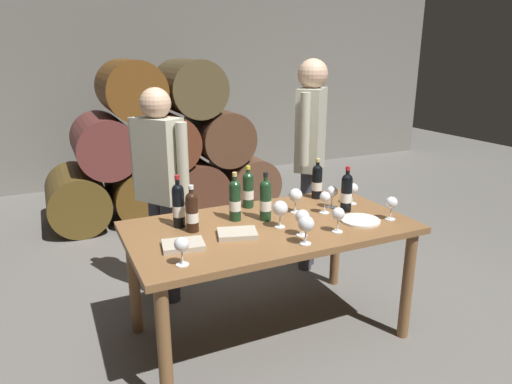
% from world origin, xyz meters
% --- Properties ---
extents(ground_plane, '(14.00, 14.00, 0.00)m').
position_xyz_m(ground_plane, '(0.00, 0.00, 0.00)').
color(ground_plane, '#66635E').
extents(cellar_back_wall, '(10.00, 0.24, 2.80)m').
position_xyz_m(cellar_back_wall, '(0.00, 4.20, 1.40)').
color(cellar_back_wall, slate).
rests_on(cellar_back_wall, ground_plane).
extents(barrel_stack, '(2.49, 0.90, 1.69)m').
position_xyz_m(barrel_stack, '(-0.00, 2.60, 0.72)').
color(barrel_stack, '#543F1A').
rests_on(barrel_stack, ground_plane).
extents(dining_table, '(1.70, 0.90, 0.76)m').
position_xyz_m(dining_table, '(0.00, 0.00, 0.67)').
color(dining_table, brown).
rests_on(dining_table, ground_plane).
extents(wine_bottle_0, '(0.07, 0.07, 0.30)m').
position_xyz_m(wine_bottle_0, '(0.56, 0.01, 0.89)').
color(wine_bottle_0, black).
rests_on(wine_bottle_0, dining_table).
extents(wine_bottle_1, '(0.07, 0.07, 0.32)m').
position_xyz_m(wine_bottle_1, '(-0.51, 0.20, 0.90)').
color(wine_bottle_1, black).
rests_on(wine_bottle_1, dining_table).
extents(wine_bottle_2, '(0.07, 0.07, 0.28)m').
position_xyz_m(wine_bottle_2, '(-0.46, 0.09, 0.88)').
color(wine_bottle_2, black).
rests_on(wine_bottle_2, dining_table).
extents(wine_bottle_3, '(0.07, 0.07, 0.29)m').
position_xyz_m(wine_bottle_3, '(0.54, 0.33, 0.89)').
color(wine_bottle_3, black).
rests_on(wine_bottle_3, dining_table).
extents(wine_bottle_4, '(0.07, 0.07, 0.31)m').
position_xyz_m(wine_bottle_4, '(0.01, 0.08, 0.89)').
color(wine_bottle_4, '#19381E').
rests_on(wine_bottle_4, dining_table).
extents(wine_bottle_5, '(0.07, 0.07, 0.29)m').
position_xyz_m(wine_bottle_5, '(0.01, 0.35, 0.88)').
color(wine_bottle_5, '#19381E').
rests_on(wine_bottle_5, dining_table).
extents(wine_bottle_6, '(0.07, 0.07, 0.31)m').
position_xyz_m(wine_bottle_6, '(-0.16, 0.16, 0.89)').
color(wine_bottle_6, '#19381E').
rests_on(wine_bottle_6, dining_table).
extents(wine_glass_0, '(0.07, 0.07, 0.15)m').
position_xyz_m(wine_glass_0, '(0.72, -0.24, 0.87)').
color(wine_glass_0, white).
rests_on(wine_glass_0, dining_table).
extents(wine_glass_1, '(0.07, 0.07, 0.15)m').
position_xyz_m(wine_glass_1, '(0.69, 0.11, 0.86)').
color(wine_glass_1, white).
rests_on(wine_glass_1, dining_table).
extents(wine_glass_2, '(0.07, 0.07, 0.15)m').
position_xyz_m(wine_glass_2, '(-0.64, -0.31, 0.86)').
color(wine_glass_2, white).
rests_on(wine_glass_2, dining_table).
extents(wine_glass_3, '(0.07, 0.07, 0.14)m').
position_xyz_m(wine_glass_3, '(0.41, 0.04, 0.86)').
color(wine_glass_3, white).
rests_on(wine_glass_3, dining_table).
extents(wine_glass_4, '(0.08, 0.08, 0.15)m').
position_xyz_m(wine_glass_4, '(0.09, -0.23, 0.87)').
color(wine_glass_4, white).
rests_on(wine_glass_4, dining_table).
extents(wine_glass_5, '(0.07, 0.07, 0.15)m').
position_xyz_m(wine_glass_5, '(0.30, -0.27, 0.87)').
color(wine_glass_5, white).
rests_on(wine_glass_5, dining_table).
extents(wine_glass_6, '(0.08, 0.08, 0.15)m').
position_xyz_m(wine_glass_6, '(0.52, 0.11, 0.87)').
color(wine_glass_6, white).
rests_on(wine_glass_6, dining_table).
extents(wine_glass_7, '(0.09, 0.09, 0.16)m').
position_xyz_m(wine_glass_7, '(0.25, 0.12, 0.87)').
color(wine_glass_7, white).
rests_on(wine_glass_7, dining_table).
extents(wine_glass_8, '(0.09, 0.09, 0.16)m').
position_xyz_m(wine_glass_8, '(0.03, -0.06, 0.88)').
color(wine_glass_8, white).
rests_on(wine_glass_8, dining_table).
extents(wine_glass_9, '(0.09, 0.09, 0.16)m').
position_xyz_m(wine_glass_9, '(0.04, -0.34, 0.87)').
color(wine_glass_9, white).
rests_on(wine_glass_9, dining_table).
extents(tasting_notebook, '(0.26, 0.22, 0.03)m').
position_xyz_m(tasting_notebook, '(-0.25, -0.08, 0.77)').
color(tasting_notebook, '#B2A893').
rests_on(tasting_notebook, dining_table).
extents(leather_ledger, '(0.24, 0.19, 0.03)m').
position_xyz_m(leather_ledger, '(-0.57, -0.11, 0.77)').
color(leather_ledger, '#B2A893').
rests_on(leather_ledger, dining_table).
extents(serving_plate, '(0.24, 0.24, 0.01)m').
position_xyz_m(serving_plate, '(0.53, -0.19, 0.77)').
color(serving_plate, white).
rests_on(serving_plate, dining_table).
extents(sommelier_presenting, '(0.37, 0.38, 1.72)m').
position_xyz_m(sommelier_presenting, '(0.73, 0.75, 1.04)').
color(sommelier_presenting, '#383842').
rests_on(sommelier_presenting, ground_plane).
extents(taster_seated_left, '(0.33, 0.42, 1.54)m').
position_xyz_m(taster_seated_left, '(-0.49, 0.72, 0.92)').
color(taster_seated_left, '#383842').
rests_on(taster_seated_left, ground_plane).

